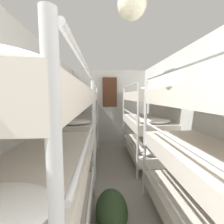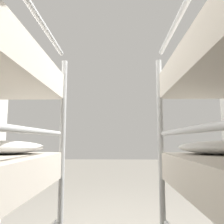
# 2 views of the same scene
# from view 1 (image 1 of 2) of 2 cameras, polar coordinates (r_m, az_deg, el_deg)

# --- Properties ---
(wall_left) EXTENTS (0.06, 5.11, 2.31)m
(wall_left) POSITION_cam_1_polar(r_m,az_deg,el_deg) (2.51, -25.52, -2.34)
(wall_left) COLOR silver
(wall_left) RESTS_ON ground_plane
(wall_right) EXTENTS (0.06, 5.11, 2.31)m
(wall_right) POSITION_cam_1_polar(r_m,az_deg,el_deg) (2.74, 27.55, -1.77)
(wall_right) COLOR silver
(wall_right) RESTS_ON ground_plane
(wall_back) EXTENTS (2.41, 0.06, 2.31)m
(wall_back) POSITION_cam_1_polar(r_m,az_deg,el_deg) (4.86, -0.99, 2.11)
(wall_back) COLOR silver
(wall_back) RESTS_ON ground_plane
(bunk_stack_left_near) EXTENTS (0.79, 1.77, 1.75)m
(bunk_stack_left_near) POSITION_cam_1_polar(r_m,az_deg,el_deg) (1.43, -25.69, -19.37)
(bunk_stack_left_near) COLOR silver
(bunk_stack_left_near) RESTS_ON ground_plane
(bunk_stack_right_near) EXTENTS (0.79, 1.77, 1.75)m
(bunk_stack_right_near) POSITION_cam_1_polar(r_m,az_deg,el_deg) (1.68, 35.00, -16.02)
(bunk_stack_right_near) COLOR silver
(bunk_stack_right_near) RESTS_ON ground_plane
(bunk_stack_left_far) EXTENTS (0.79, 1.77, 1.75)m
(bunk_stack_left_far) POSITION_cam_1_polar(r_m,az_deg,el_deg) (3.44, -12.40, -4.07)
(bunk_stack_left_far) COLOR silver
(bunk_stack_left_far) RESTS_ON ground_plane
(bunk_stack_right_far) EXTENTS (0.79, 1.77, 1.75)m
(bunk_stack_right_far) POSITION_cam_1_polar(r_m,az_deg,el_deg) (3.55, 12.69, -3.76)
(bunk_stack_right_far) COLOR silver
(bunk_stack_right_far) RESTS_ON ground_plane
(duffel_bag) EXTENTS (0.37, 0.58, 0.37)m
(duffel_bag) POSITION_cam_1_polar(r_m,az_deg,el_deg) (2.07, -0.17, -33.21)
(duffel_bag) COLOR #23381E
(duffel_bag) RESTS_ON ground_plane
(hanging_coat) EXTENTS (0.44, 0.12, 0.90)m
(hanging_coat) POSITION_cam_1_polar(r_m,az_deg,el_deg) (4.70, -0.87, 7.52)
(hanging_coat) COLOR #472819
(ceiling_light) EXTENTS (0.24, 0.24, 0.24)m
(ceiling_light) POSITION_cam_1_polar(r_m,az_deg,el_deg) (1.52, 7.55, 35.54)
(ceiling_light) COLOR #F4EFCC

